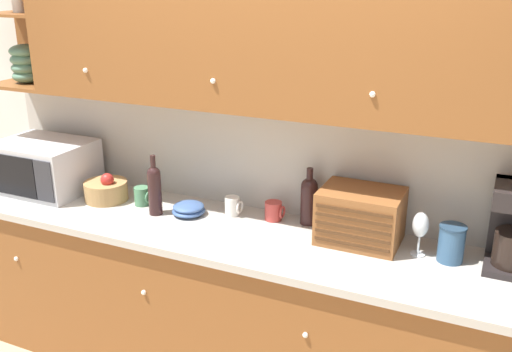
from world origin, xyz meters
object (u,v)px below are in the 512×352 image
object	(u,v)px
fruit_basket	(106,190)
storage_canister	(451,243)
microwave	(44,166)
mug_blue_second	(233,206)
mug	(274,211)
wine_glass	(420,226)
second_wine_bottle	(309,199)
bowl_stack_on_counter	(189,209)
bread_box	(361,216)
wine_bottle	(155,188)
mug_patterned_third	(142,196)

from	to	relation	value
fruit_basket	storage_canister	distance (m)	1.91
microwave	fruit_basket	bearing A→B (deg)	1.51
mug_blue_second	mug	world-z (taller)	mug_blue_second
fruit_basket	wine_glass	xyz separation A→B (m)	(1.77, 0.05, 0.09)
mug_blue_second	storage_canister	distance (m)	1.14
fruit_basket	microwave	bearing A→B (deg)	-178.49
microwave	second_wine_bottle	xyz separation A→B (m)	(1.63, 0.19, -0.01)
mug	mug_blue_second	bearing A→B (deg)	-170.55
microwave	mug	distance (m)	1.45
microwave	mug	xyz separation A→B (m)	(1.44, 0.16, -0.10)
storage_canister	mug	bearing A→B (deg)	174.18
bowl_stack_on_counter	mug	world-z (taller)	mug
second_wine_bottle	bowl_stack_on_counter	bearing A→B (deg)	-165.48
bread_box	mug_blue_second	bearing A→B (deg)	178.13
microwave	bowl_stack_on_counter	world-z (taller)	microwave
fruit_basket	wine_glass	world-z (taller)	wine_glass
fruit_basket	second_wine_bottle	distance (m)	1.20
fruit_basket	wine_bottle	distance (m)	0.39
microwave	bread_box	distance (m)	1.93
microwave	storage_canister	world-z (taller)	microwave
bowl_stack_on_counter	bread_box	bearing A→B (deg)	4.34
bread_box	storage_canister	bearing A→B (deg)	-4.28
mug	wine_glass	size ratio (longest dim) A/B	0.48
bowl_stack_on_counter	mug	bearing A→B (deg)	16.32
bowl_stack_on_counter	storage_canister	world-z (taller)	storage_canister
bowl_stack_on_counter	second_wine_bottle	world-z (taller)	second_wine_bottle
microwave	mug_blue_second	world-z (taller)	microwave
bowl_stack_on_counter	wine_glass	world-z (taller)	wine_glass
second_wine_bottle	wine_glass	distance (m)	0.60
bowl_stack_on_counter	bread_box	world-z (taller)	bread_box
bowl_stack_on_counter	second_wine_bottle	size ratio (longest dim) A/B	0.59
second_wine_bottle	storage_canister	size ratio (longest dim) A/B	1.76
mug_blue_second	bread_box	bearing A→B (deg)	-1.87
storage_canister	bowl_stack_on_counter	bearing A→B (deg)	-178.39
second_wine_bottle	fruit_basket	bearing A→B (deg)	-171.51
wine_bottle	mug	world-z (taller)	wine_bottle
second_wine_bottle	bread_box	distance (m)	0.31
mug_blue_second	wine_glass	world-z (taller)	wine_glass
bread_box	storage_canister	world-z (taller)	bread_box
microwave	bread_box	xyz separation A→B (m)	(1.92, 0.09, -0.02)
bowl_stack_on_counter	wine_glass	xyz separation A→B (m)	(1.22, 0.04, 0.11)
fruit_basket	second_wine_bottle	bearing A→B (deg)	8.49
wine_bottle	mug_blue_second	bearing A→B (deg)	21.95
mug	second_wine_bottle	xyz separation A→B (m)	(0.18, 0.03, 0.09)
microwave	storage_canister	distance (m)	2.36
wine_bottle	second_wine_bottle	world-z (taller)	wine_bottle
mug_patterned_third	bread_box	world-z (taller)	bread_box
wine_bottle	bowl_stack_on_counter	xyz separation A→B (m)	(0.17, 0.06, -0.12)
mug_blue_second	bread_box	size ratio (longest dim) A/B	0.27
storage_canister	second_wine_bottle	bearing A→B (deg)	170.24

